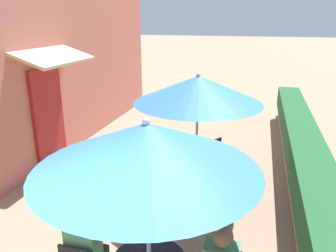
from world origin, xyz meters
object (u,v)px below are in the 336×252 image
Objects in this scene: patio_umbrella_near at (146,146)px; seated_patron_near_left at (87,249)px; cafe_chair_mid_back at (218,158)px; coffee_cup_mid at (202,161)px; cafe_chair_mid_right at (214,191)px; patio_umbrella_mid at (198,90)px; cafe_chair_mid_left at (155,168)px; patio_table_mid at (196,171)px.

patio_umbrella_near is 1.79× the size of seated_patron_near_left.
cafe_chair_mid_back is 9.67× the size of coffee_cup_mid.
coffee_cup_mid is at bearing 87.53° from patio_umbrella_near.
patio_umbrella_near is 2.57× the size of cafe_chair_mid_back.
cafe_chair_mid_right is at bearing -59.46° from coffee_cup_mid.
coffee_cup_mid is at bearing -40.46° from patio_umbrella_mid.
cafe_chair_mid_left is 1.26m from cafe_chair_mid_right.
cafe_chair_mid_left and cafe_chair_mid_back have the same top height.
patio_umbrella_mid is at bearing 6.05° from cafe_chair_mid_left.
coffee_cup_mid is (-0.20, -0.75, 0.25)m from cafe_chair_mid_back.
cafe_chair_mid_left is (-0.72, -0.06, -0.01)m from patio_table_mid.
patio_umbrella_near reaches higher than cafe_chair_mid_right.
patio_table_mid is at bearing 73.53° from seated_patron_near_left.
patio_umbrella_mid reaches higher than coffee_cup_mid.
patio_umbrella_mid is 2.57× the size of cafe_chair_mid_right.
patio_table_mid is 0.73m from cafe_chair_mid_back.
cafe_chair_mid_back is 0.82m from coffee_cup_mid.
cafe_chair_mid_right is at bearing 78.38° from patio_umbrella_near.
seated_patron_near_left is 2.24m from cafe_chair_mid_right.
cafe_chair_mid_left is at bearing 36.05° from cafe_chair_mid_right.
patio_umbrella_near is 2.55m from patio_umbrella_mid.
patio_umbrella_near is at bearing -89.80° from patio_umbrella_mid.
coffee_cup_mid is (0.11, -0.10, 0.25)m from patio_table_mid.
coffee_cup_mid is (0.83, 2.43, 0.08)m from seated_patron_near_left.
patio_umbrella_near is at bearing 26.20° from cafe_chair_mid_back.
cafe_chair_mid_right is 1.26m from cafe_chair_mid_back.
patio_umbrella_near is 2.98m from cafe_chair_mid_left.
patio_umbrella_near is 2.57× the size of cafe_chair_mid_right.
patio_table_mid is 0.88× the size of cafe_chair_mid_right.
patio_table_mid is 0.73m from cafe_chair_mid_left.
patio_umbrella_mid is (0.71, 2.53, 1.28)m from seated_patron_near_left.
patio_umbrella_mid is 24.84× the size of coffee_cup_mid.
cafe_chair_mid_back is (0.31, 0.65, -0.01)m from patio_table_mid.
patio_umbrella_mid is (0.00, 0.00, 1.44)m from patio_table_mid.
seated_patron_near_left is 2.63m from patio_table_mid.
cafe_chair_mid_back is at bearing 75.23° from coffee_cup_mid.
patio_umbrella_mid is 1.62m from cafe_chair_mid_left.
seated_patron_near_left is 13.89× the size of coffee_cup_mid.
coffee_cup_mid is at bearing 16.85° from cafe_chair_mid_back.
cafe_chair_mid_right is at bearing -23.95° from cafe_chair_mid_left.
seated_patron_near_left is at bearing 121.36° from cafe_chair_mid_right.
coffee_cup_mid is (0.84, -0.04, 0.25)m from cafe_chair_mid_left.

